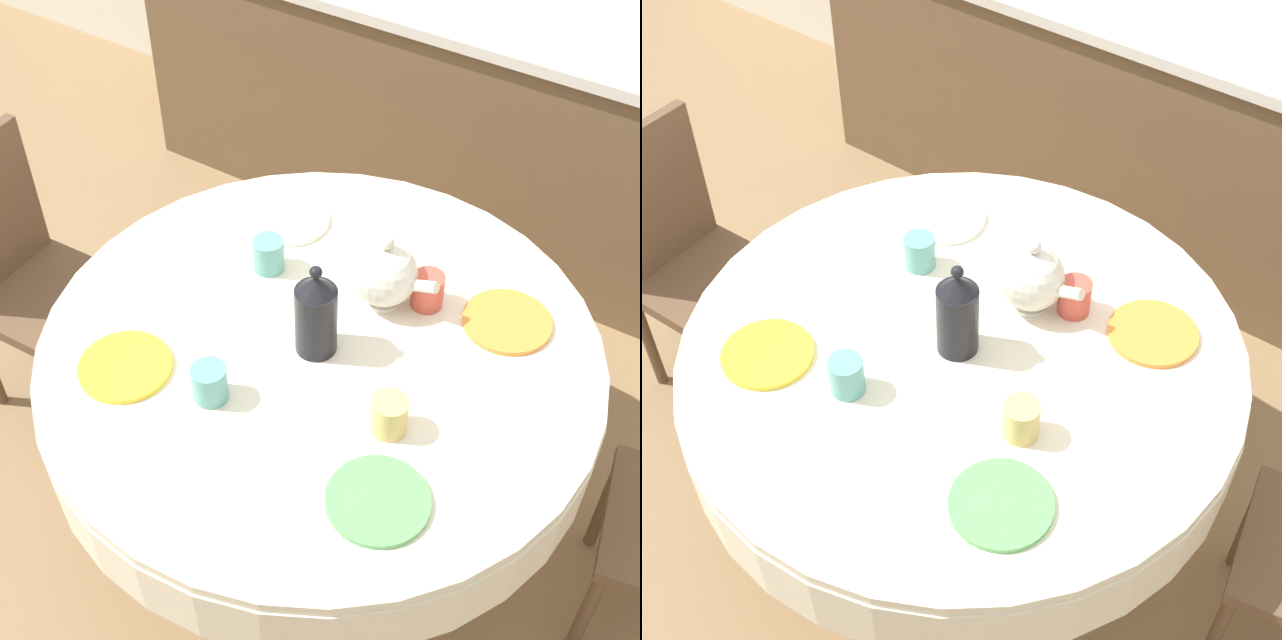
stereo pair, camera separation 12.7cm
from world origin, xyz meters
TOP-DOWN VIEW (x-y plane):
  - ground_plane at (0.00, 0.00)m, footprint 12.00×12.00m
  - kitchen_counter at (0.00, 1.52)m, footprint 3.24×0.64m
  - dining_table at (0.00, 0.00)m, footprint 1.41×1.41m
  - chair_right at (-1.05, -0.04)m, footprint 0.42×0.42m
  - plate_near_left at (-0.35, -0.32)m, footprint 0.23×0.23m
  - cup_near_left at (-0.12, -0.28)m, footprint 0.08×0.08m
  - plate_near_right at (0.35, -0.32)m, footprint 0.23×0.23m
  - cup_near_right at (0.27, -0.14)m, footprint 0.08×0.08m
  - plate_far_left at (-0.32, 0.35)m, footprint 0.23×0.23m
  - cup_far_left at (-0.26, 0.16)m, footprint 0.08×0.08m
  - plate_far_right at (0.36, 0.31)m, footprint 0.23×0.23m
  - cup_far_right at (0.16, 0.26)m, footprint 0.08×0.08m
  - coffee_carafe at (-0.00, -0.02)m, footprint 0.10×0.10m
  - teapot at (0.06, 0.21)m, footprint 0.23×0.17m

SIDE VIEW (x-z plane):
  - ground_plane at x=0.00m, z-range 0.00..0.00m
  - kitchen_counter at x=0.00m, z-range 0.00..0.94m
  - chair_right at x=-1.05m, z-range 0.05..0.97m
  - dining_table at x=0.00m, z-range 0.25..1.00m
  - plate_near_left at x=-0.35m, z-range 0.75..0.76m
  - plate_near_right at x=0.35m, z-range 0.75..0.76m
  - plate_far_left at x=-0.32m, z-range 0.75..0.76m
  - plate_far_right at x=0.36m, z-range 0.75..0.76m
  - cup_near_left at x=-0.12m, z-range 0.75..0.84m
  - cup_near_right at x=0.27m, z-range 0.75..0.84m
  - cup_far_left at x=-0.26m, z-range 0.75..0.84m
  - cup_far_right at x=0.16m, z-range 0.75..0.84m
  - teapot at x=0.06m, z-range 0.74..0.95m
  - coffee_carafe at x=0.00m, z-range 0.73..1.00m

